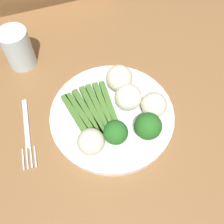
{
  "coord_description": "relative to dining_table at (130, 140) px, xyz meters",
  "views": [
    {
      "loc": [
        0.13,
        0.24,
        1.24
      ],
      "look_at": [
        0.04,
        -0.03,
        0.77
      ],
      "focal_mm": 41.82,
      "sensor_mm": 36.0,
      "label": 1
    }
  ],
  "objects": [
    {
      "name": "ground_plane",
      "position": [
        0.0,
        0.0,
        -0.66
      ],
      "size": [
        6.0,
        6.0,
        0.02
      ],
      "primitive_type": "cube",
      "color": "gray"
    },
    {
      "name": "cauliflower_edge",
      "position": [
        0.1,
        0.04,
        0.14
      ],
      "size": [
        0.05,
        0.05,
        0.05
      ],
      "primitive_type": "sphere",
      "color": "silver",
      "rests_on": "plate"
    },
    {
      "name": "asparagus_bundle",
      "position": [
        0.08,
        -0.04,
        0.12
      ],
      "size": [
        0.1,
        0.14,
        0.01
      ],
      "rotation": [
        0.0,
        0.0,
        4.8
      ],
      "color": "#47752D",
      "rests_on": "plate"
    },
    {
      "name": "broccoli_back_right",
      "position": [
        0.05,
        0.04,
        0.15
      ],
      "size": [
        0.05,
        0.05,
        0.06
      ],
      "color": "#568E33",
      "rests_on": "plate"
    },
    {
      "name": "cauliflower_back",
      "position": [
        0.0,
        -0.09,
        0.14
      ],
      "size": [
        0.06,
        0.06,
        0.06
      ],
      "primitive_type": "sphere",
      "color": "silver",
      "rests_on": "plate"
    },
    {
      "name": "cauliflower_outer_edge",
      "position": [
        -0.04,
        -0.0,
        0.14
      ],
      "size": [
        0.05,
        0.05,
        0.05
      ],
      "primitive_type": "sphere",
      "color": "silver",
      "rests_on": "plate"
    },
    {
      "name": "water_glass",
      "position": [
        0.19,
        -0.25,
        0.15
      ],
      "size": [
        0.07,
        0.07,
        0.1
      ],
      "primitive_type": "cylinder",
      "color": "silver",
      "rests_on": "dining_table"
    },
    {
      "name": "cauliflower_front",
      "position": [
        0.0,
        -0.03,
        0.14
      ],
      "size": [
        0.06,
        0.06,
        0.06
      ],
      "primitive_type": "sphere",
      "color": "white",
      "rests_on": "plate"
    },
    {
      "name": "chair",
      "position": [
        0.07,
        -0.57,
        -0.15
      ],
      "size": [
        0.44,
        0.44,
        0.87
      ],
      "rotation": [
        0.0,
        0.0,
        -0.11
      ],
      "color": "olive",
      "rests_on": "ground_plane"
    },
    {
      "name": "plate",
      "position": [
        0.04,
        -0.03,
        0.11
      ],
      "size": [
        0.27,
        0.27,
        0.01
      ],
      "primitive_type": "cylinder",
      "color": "white",
      "rests_on": "dining_table"
    },
    {
      "name": "dining_table",
      "position": [
        0.0,
        0.0,
        0.0
      ],
      "size": [
        1.46,
        0.87,
        0.75
      ],
      "color": "olive",
      "rests_on": "ground_plane"
    },
    {
      "name": "broccoli_near_center",
      "position": [
        -0.01,
        0.05,
        0.15
      ],
      "size": [
        0.05,
        0.05,
        0.07
      ],
      "color": "#568E33",
      "rests_on": "plate"
    },
    {
      "name": "fork",
      "position": [
        0.22,
        -0.05,
        0.1
      ],
      "size": [
        0.03,
        0.17,
        0.0
      ],
      "rotation": [
        0.0,
        0.0,
        1.47
      ],
      "color": "silver",
      "rests_on": "dining_table"
    }
  ]
}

